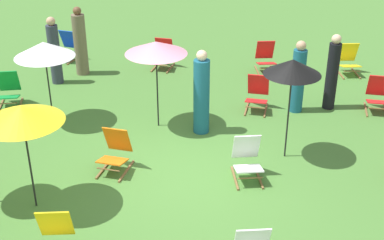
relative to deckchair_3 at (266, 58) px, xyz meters
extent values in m
plane|color=#477A33|center=(-1.74, -5.31, -0.37)|extent=(40.00, 40.00, 0.00)
cube|color=olive|center=(-0.21, -0.08, -0.35)|extent=(0.12, 0.76, 0.04)
cube|color=olive|center=(0.22, -0.03, -0.35)|extent=(0.12, 0.76, 0.04)
cube|color=red|center=(0.02, -0.15, -0.10)|extent=(0.53, 0.49, 0.13)
cube|color=red|center=(-0.02, 0.14, 0.18)|extent=(0.51, 0.30, 0.57)
cylinder|color=olive|center=(0.04, -0.35, -0.17)|extent=(0.44, 0.08, 0.03)
cube|color=olive|center=(-6.30, -2.68, -0.35)|extent=(0.19, 0.75, 0.04)
cube|color=olive|center=(-5.87, -2.59, -0.35)|extent=(0.19, 0.75, 0.04)
cube|color=#148C38|center=(-6.07, -2.74, -0.10)|extent=(0.56, 0.52, 0.13)
cube|color=#148C38|center=(-6.13, -2.44, 0.18)|extent=(0.52, 0.34, 0.57)
cylinder|color=olive|center=(-6.03, -2.93, -0.17)|extent=(0.44, 0.12, 0.03)
cube|color=olive|center=(-3.01, 0.06, -0.35)|extent=(0.18, 0.75, 0.04)
cube|color=olive|center=(-2.58, -0.02, -0.35)|extent=(0.18, 0.75, 0.04)
cube|color=red|center=(-2.81, -0.08, -0.10)|extent=(0.55, 0.51, 0.13)
cube|color=red|center=(-2.76, 0.22, 0.18)|extent=(0.52, 0.33, 0.57)
cylinder|color=olive|center=(-2.85, -0.27, -0.17)|extent=(0.44, 0.11, 0.03)
cube|color=olive|center=(-5.83, 0.57, -0.35)|extent=(0.23, 0.74, 0.04)
cube|color=olive|center=(-5.40, 0.46, -0.35)|extent=(0.23, 0.74, 0.04)
cube|color=#1947B7|center=(-5.64, 0.42, -0.10)|extent=(0.58, 0.54, 0.13)
cube|color=#1947B7|center=(-5.56, 0.71, 0.18)|extent=(0.53, 0.36, 0.57)
cylinder|color=olive|center=(-5.69, 0.23, -0.17)|extent=(0.43, 0.14, 0.03)
cube|color=olive|center=(-0.57, -2.48, -0.35)|extent=(0.15, 0.76, 0.04)
cube|color=olive|center=(-0.14, -2.54, -0.35)|extent=(0.15, 0.76, 0.04)
cube|color=red|center=(-0.37, -2.61, -0.10)|extent=(0.54, 0.50, 0.13)
cube|color=red|center=(-0.32, -2.31, 0.18)|extent=(0.51, 0.32, 0.57)
cylinder|color=olive|center=(-0.40, -2.81, -0.17)|extent=(0.44, 0.10, 0.03)
cube|color=olive|center=(2.17, -2.36, -0.35)|extent=(0.14, 0.76, 0.04)
cube|color=red|center=(2.37, -2.49, -0.10)|extent=(0.54, 0.50, 0.13)
cube|color=red|center=(2.41, -2.20, 0.18)|extent=(0.51, 0.31, 0.57)
cylinder|color=olive|center=(2.34, -2.69, -0.17)|extent=(0.44, 0.09, 0.03)
cube|color=olive|center=(1.99, -0.14, -0.35)|extent=(0.11, 0.76, 0.04)
cube|color=olive|center=(2.43, -0.09, -0.35)|extent=(0.11, 0.76, 0.04)
cube|color=yellow|center=(2.22, -0.22, -0.10)|extent=(0.52, 0.48, 0.13)
cube|color=yellow|center=(2.19, 0.08, 0.18)|extent=(0.50, 0.30, 0.57)
cylinder|color=olive|center=(2.24, -0.41, -0.17)|extent=(0.44, 0.07, 0.03)
cube|color=olive|center=(-3.31, -5.25, -0.35)|extent=(0.19, 0.75, 0.04)
cube|color=olive|center=(-2.88, -5.34, -0.35)|extent=(0.19, 0.75, 0.04)
cube|color=orange|center=(-3.11, -5.39, -0.10)|extent=(0.56, 0.52, 0.13)
cube|color=orange|center=(-3.05, -5.10, 0.18)|extent=(0.52, 0.34, 0.57)
cylinder|color=olive|center=(-3.15, -5.59, -0.17)|extent=(0.44, 0.11, 0.03)
cube|color=yellow|center=(-3.48, -7.62, 0.18)|extent=(0.50, 0.30, 0.57)
cube|color=olive|center=(-0.88, -5.45, -0.35)|extent=(0.15, 0.76, 0.04)
cube|color=olive|center=(-0.44, -5.38, -0.35)|extent=(0.15, 0.76, 0.04)
cube|color=white|center=(-0.64, -5.51, -0.10)|extent=(0.54, 0.50, 0.13)
cube|color=white|center=(-0.69, -5.22, 0.18)|extent=(0.51, 0.31, 0.57)
cylinder|color=olive|center=(-0.62, -5.71, -0.17)|extent=(0.44, 0.09, 0.03)
cylinder|color=black|center=(-4.20, -6.46, 0.54)|extent=(0.03, 0.03, 1.81)
cone|color=yellow|center=(-4.20, -6.46, 1.34)|extent=(1.29, 1.29, 0.27)
cylinder|color=black|center=(-4.84, -3.38, 0.53)|extent=(0.03, 0.03, 1.80)
cone|color=white|center=(-4.84, -3.38, 1.30)|extent=(1.25, 1.25, 0.32)
cylinder|color=black|center=(-2.51, -3.42, 0.57)|extent=(0.03, 0.03, 1.87)
cone|color=pink|center=(-2.51, -3.42, 1.40)|extent=(1.28, 1.28, 0.25)
cylinder|color=black|center=(0.10, -4.57, 0.61)|extent=(0.03, 0.03, 1.97)
cone|color=black|center=(0.10, -4.57, 1.48)|extent=(1.05, 1.05, 0.28)
cylinder|color=#195972|center=(-1.57, -3.63, 0.43)|extent=(0.34, 0.34, 1.60)
sphere|color=beige|center=(-1.57, -3.63, 1.33)|extent=(0.22, 0.22, 0.22)
cylinder|color=#72664C|center=(-4.90, -0.50, 0.44)|extent=(0.44, 0.44, 1.61)
sphere|color=brown|center=(-4.90, -0.50, 1.34)|extent=(0.22, 0.22, 0.22)
cylinder|color=#333847|center=(-5.39, -1.16, 0.39)|extent=(0.40, 0.40, 1.52)
sphere|color=tan|center=(-5.39, -1.16, 1.25)|extent=(0.22, 0.22, 0.22)
cylinder|color=black|center=(1.32, -2.27, 0.41)|extent=(0.34, 0.34, 1.56)
sphere|color=beige|center=(1.32, -2.27, 1.29)|extent=(0.22, 0.22, 0.22)
cylinder|color=#195972|center=(0.54, -2.48, 0.36)|extent=(0.36, 0.36, 1.46)
sphere|color=tan|center=(0.54, -2.48, 1.19)|extent=(0.22, 0.22, 0.22)
camera|label=1|loc=(-1.16, -13.54, 4.87)|focal=49.35mm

